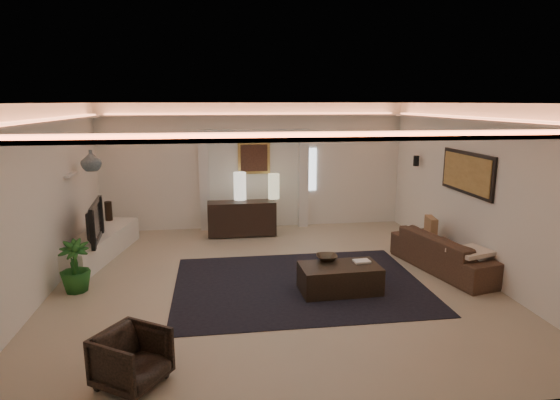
{
  "coord_description": "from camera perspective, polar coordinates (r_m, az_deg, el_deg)",
  "views": [
    {
      "loc": [
        -0.91,
        -7.22,
        2.92
      ],
      "look_at": [
        0.2,
        0.6,
        1.25
      ],
      "focal_mm": 29.87,
      "sensor_mm": 36.0,
      "label": 1
    }
  ],
  "objects": [
    {
      "name": "floor",
      "position": [
        7.84,
        -0.84,
        -9.92
      ],
      "size": [
        7.0,
        7.0,
        0.0
      ],
      "primitive_type": "plane",
      "color": "tan",
      "rests_on": "ground"
    },
    {
      "name": "ceiling",
      "position": [
        7.28,
        -0.91,
        11.77
      ],
      "size": [
        7.0,
        7.0,
        0.0
      ],
      "primitive_type": "plane",
      "rotation": [
        3.14,
        0.0,
        0.0
      ],
      "color": "white",
      "rests_on": "ground"
    },
    {
      "name": "wall_back",
      "position": [
        10.86,
        -3.21,
        4.14
      ],
      "size": [
        7.0,
        0.0,
        7.0
      ],
      "primitive_type": "plane",
      "rotation": [
        1.57,
        0.0,
        0.0
      ],
      "color": "white",
      "rests_on": "ground"
    },
    {
      "name": "wall_front",
      "position": [
        4.11,
        5.37,
        -9.13
      ],
      "size": [
        7.0,
        0.0,
        7.0
      ],
      "primitive_type": "plane",
      "rotation": [
        -1.57,
        0.0,
        0.0
      ],
      "color": "white",
      "rests_on": "ground"
    },
    {
      "name": "wall_left",
      "position": [
        7.81,
        -27.27,
        -0.26
      ],
      "size": [
        0.0,
        7.0,
        7.0
      ],
      "primitive_type": "plane",
      "rotation": [
        1.57,
        0.0,
        1.57
      ],
      "color": "white",
      "rests_on": "ground"
    },
    {
      "name": "wall_right",
      "position": [
        8.59,
        22.97,
        1.13
      ],
      "size": [
        0.0,
        7.0,
        7.0
      ],
      "primitive_type": "plane",
      "rotation": [
        1.57,
        0.0,
        -1.57
      ],
      "color": "white",
      "rests_on": "ground"
    },
    {
      "name": "cove_soffit",
      "position": [
        7.29,
        -0.91,
        9.57
      ],
      "size": [
        7.0,
        7.0,
        0.04
      ],
      "primitive_type": "cube",
      "color": "silver",
      "rests_on": "ceiling"
    },
    {
      "name": "daylight_slit",
      "position": [
        11.05,
        3.81,
        3.75
      ],
      "size": [
        0.25,
        0.03,
        1.0
      ],
      "primitive_type": "cube",
      "color": "white",
      "rests_on": "wall_back"
    },
    {
      "name": "area_rug",
      "position": [
        7.72,
        2.34,
        -10.27
      ],
      "size": [
        4.0,
        3.0,
        0.01
      ],
      "primitive_type": "cube",
      "color": "black",
      "rests_on": "ground"
    },
    {
      "name": "pilaster_left",
      "position": [
        10.78,
        -9.24,
        2.06
      ],
      "size": [
        0.22,
        0.2,
        2.2
      ],
      "primitive_type": "cube",
      "color": "silver",
      "rests_on": "ground"
    },
    {
      "name": "pilaster_right",
      "position": [
        10.97,
        2.86,
        2.38
      ],
      "size": [
        0.22,
        0.2,
        2.2
      ],
      "primitive_type": "cube",
      "color": "silver",
      "rests_on": "ground"
    },
    {
      "name": "alcove_header",
      "position": [
        10.68,
        -3.21,
        8.33
      ],
      "size": [
        2.52,
        0.2,
        0.12
      ],
      "primitive_type": "cube",
      "color": "silver",
      "rests_on": "wall_back"
    },
    {
      "name": "painting_frame",
      "position": [
        10.81,
        -3.21,
        5.17
      ],
      "size": [
        0.74,
        0.04,
        0.74
      ],
      "primitive_type": "cube",
      "color": "tan",
      "rests_on": "wall_back"
    },
    {
      "name": "painting_canvas",
      "position": [
        10.78,
        -3.19,
        5.16
      ],
      "size": [
        0.62,
        0.02,
        0.62
      ],
      "primitive_type": "cube",
      "color": "#4C2D1E",
      "rests_on": "wall_back"
    },
    {
      "name": "art_panel_frame",
      "position": [
        8.79,
        21.94,
        3.09
      ],
      "size": [
        0.04,
        1.64,
        0.74
      ],
      "primitive_type": "cube",
      "color": "black",
      "rests_on": "wall_right"
    },
    {
      "name": "art_panel_gold",
      "position": [
        8.78,
        21.8,
        3.09
      ],
      "size": [
        0.02,
        1.5,
        0.62
      ],
      "primitive_type": "cube",
      "color": "tan",
      "rests_on": "wall_right"
    },
    {
      "name": "wall_sconce",
      "position": [
        10.43,
        16.33,
        4.63
      ],
      "size": [
        0.12,
        0.12,
        0.22
      ],
      "primitive_type": "cylinder",
      "color": "black",
      "rests_on": "wall_right"
    },
    {
      "name": "wall_niche",
      "position": [
        9.07,
        -24.21,
        2.84
      ],
      "size": [
        0.1,
        0.55,
        0.04
      ],
      "primitive_type": "cube",
      "color": "silver",
      "rests_on": "wall_left"
    },
    {
      "name": "console",
      "position": [
        10.32,
        -4.7,
        -2.23
      ],
      "size": [
        1.49,
        0.47,
        0.74
      ],
      "primitive_type": "cube",
      "rotation": [
        0.0,
        0.0,
        0.01
      ],
      "color": "black",
      "rests_on": "ground"
    },
    {
      "name": "lamp_left",
      "position": [
        10.41,
        -4.93,
        1.77
      ],
      "size": [
        0.29,
        0.29,
        0.62
      ],
      "primitive_type": "cylinder",
      "rotation": [
        0.0,
        0.0,
        -0.04
      ],
      "color": "white",
      "rests_on": "console"
    },
    {
      "name": "lamp_right",
      "position": [
        10.47,
        -0.77,
        1.88
      ],
      "size": [
        0.31,
        0.31,
        0.56
      ],
      "primitive_type": "cylinder",
      "rotation": [
        0.0,
        0.0,
        0.28
      ],
      "color": "beige",
      "rests_on": "console"
    },
    {
      "name": "media_ledge",
      "position": [
        9.59,
        -21.32,
        -5.23
      ],
      "size": [
        1.13,
        2.63,
        0.48
      ],
      "primitive_type": "cube",
      "rotation": [
        0.0,
        0.0,
        -0.2
      ],
      "color": "silver",
      "rests_on": "ground"
    },
    {
      "name": "tv",
      "position": [
        8.97,
        -22.31,
        -2.59
      ],
      "size": [
        1.25,
        0.28,
        0.72
      ],
      "primitive_type": "imported",
      "rotation": [
        0.0,
        0.0,
        1.67
      ],
      "color": "black",
      "rests_on": "media_ledge"
    },
    {
      "name": "figurine",
      "position": [
        10.45,
        -20.25,
        -1.41
      ],
      "size": [
        0.15,
        0.15,
        0.4
      ],
      "primitive_type": "cylinder",
      "rotation": [
        0.0,
        0.0,
        -0.03
      ],
      "color": "black",
      "rests_on": "media_ledge"
    },
    {
      "name": "ginger_jar",
      "position": [
        9.24,
        -22.12,
        4.49
      ],
      "size": [
        0.39,
        0.39,
        0.39
      ],
      "primitive_type": "imported",
      "rotation": [
        0.0,
        0.0,
        0.06
      ],
      "color": "slate",
      "rests_on": "wall_niche"
    },
    {
      "name": "plant",
      "position": [
        7.98,
        -23.83,
        -7.46
      ],
      "size": [
        0.53,
        0.53,
        0.82
      ],
      "primitive_type": "imported",
      "rotation": [
        0.0,
        0.0,
        0.18
      ],
      "color": "#1C521B",
      "rests_on": "ground"
    },
    {
      "name": "sofa",
      "position": [
        8.76,
        19.8,
        -6.05
      ],
      "size": [
        2.34,
        1.33,
        0.64
      ],
      "primitive_type": "imported",
      "rotation": [
        0.0,
        0.0,
        1.79
      ],
      "color": "#392C1B",
      "rests_on": "ground"
    },
    {
      "name": "throw_blanket",
      "position": [
        8.16,
        22.32,
        -5.87
      ],
      "size": [
        0.73,
        0.66,
        0.07
      ],
      "primitive_type": "cube",
      "rotation": [
        0.0,
        0.0,
        0.3
      ],
      "color": "#FFE7C1",
      "rests_on": "sofa"
    },
    {
      "name": "throw_pillow",
      "position": [
        9.36,
        17.97,
        -3.33
      ],
      "size": [
        0.2,
        0.46,
        0.44
      ],
      "primitive_type": "cube",
      "rotation": [
        0.0,
        0.0,
        -0.16
      ],
      "color": "#99724A",
      "rests_on": "sofa"
    },
    {
      "name": "coffee_table",
      "position": [
        7.43,
        7.3,
        -9.6
      ],
      "size": [
        1.25,
        0.71,
        0.46
      ],
      "primitive_type": "cube",
      "rotation": [
        0.0,
        0.0,
        0.04
      ],
      "color": "black",
      "rests_on": "ground"
    },
    {
      "name": "bowl",
      "position": [
        7.56,
        5.74,
        -7.19
      ],
      "size": [
        0.36,
        0.36,
        0.08
      ],
      "primitive_type": "imported",
      "rotation": [
        0.0,
        0.0,
        -0.06
      ],
      "color": "#382B1E",
      "rests_on": "coffee_table"
    },
    {
      "name": "magazine",
      "position": [
        7.55,
        9.96,
        -7.56
      ],
      "size": [
        0.27,
        0.2,
        0.03
      ],
      "primitive_type": "cube",
      "rotation": [
        0.0,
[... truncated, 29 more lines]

